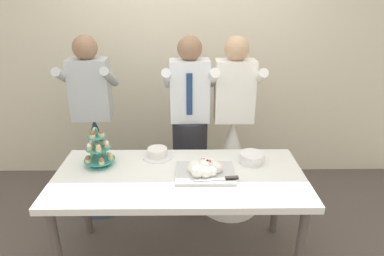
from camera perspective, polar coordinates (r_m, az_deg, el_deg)
name	(u,v)px	position (r m, az deg, el deg)	size (l,w,h in m)	color
rear_wall	(182,47)	(3.55, -1.75, 13.87)	(5.20, 0.10, 2.90)	beige
dessert_table	(179,183)	(2.43, -2.18, -9.57)	(1.80, 0.80, 0.78)	white
cupcake_stand	(99,151)	(2.55, -15.89, -3.81)	(0.23, 0.23, 0.31)	teal
main_cake_tray	(205,169)	(2.36, 2.27, -7.15)	(0.44, 0.31, 0.13)	silver
plate_stack	(252,158)	(2.57, 10.30, -5.12)	(0.19, 0.19, 0.08)	white
round_cake	(157,153)	(2.62, -6.00, -4.36)	(0.24, 0.24, 0.07)	white
person_groom	(190,137)	(3.03, -0.36, -1.63)	(0.47, 0.50, 1.66)	#232328
person_bride	(231,154)	(3.12, 6.82, -4.42)	(0.56, 0.56, 1.66)	white
person_guest	(98,151)	(3.27, -16.02, -3.88)	(0.56, 0.56, 1.66)	#334760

